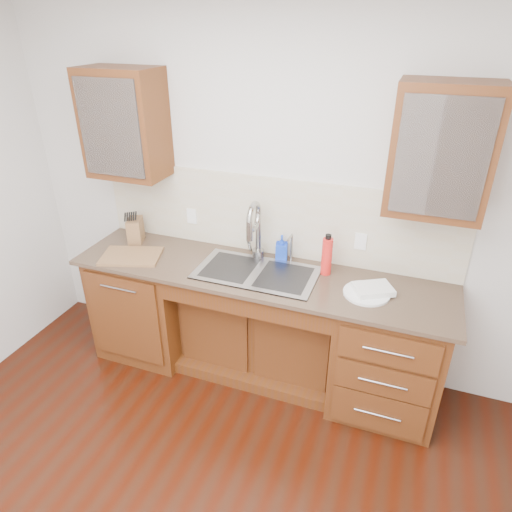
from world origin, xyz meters
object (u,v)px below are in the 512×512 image
(soap_bottle, at_px, (282,247))
(cutting_board, at_px, (131,256))
(plate, at_px, (366,293))
(knife_block, at_px, (135,230))
(water_bottle, at_px, (327,256))

(soap_bottle, distance_m, cutting_board, 1.12)
(soap_bottle, relative_size, plate, 0.62)
(soap_bottle, height_order, cutting_board, soap_bottle)
(soap_bottle, xyz_separation_m, plate, (0.66, -0.28, -0.08))
(knife_block, bearing_deg, soap_bottle, -16.94)
(soap_bottle, height_order, knife_block, knife_block)
(plate, height_order, knife_block, knife_block)
(water_bottle, height_order, plate, water_bottle)
(plate, relative_size, knife_block, 1.59)
(knife_block, relative_size, cutting_board, 0.44)
(water_bottle, height_order, cutting_board, water_bottle)
(water_bottle, distance_m, knife_block, 1.52)
(cutting_board, bearing_deg, knife_block, 114.91)
(soap_bottle, height_order, plate, soap_bottle)
(water_bottle, relative_size, plate, 0.89)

